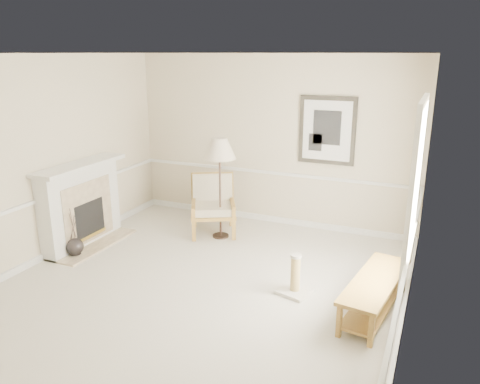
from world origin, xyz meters
name	(u,v)px	position (x,y,z in m)	size (l,w,h in m)	color
ground	(197,289)	(0.00, 0.00, 0.00)	(5.50, 5.50, 0.00)	silver
room	(207,145)	(0.14, 0.08, 1.87)	(5.04, 5.54, 2.92)	beige
fireplace	(82,205)	(-2.34, 0.60, 0.64)	(0.64, 1.64, 1.31)	white
floor_vase	(75,247)	(-2.15, 0.17, 0.14)	(0.26, 0.26, 0.75)	black
armchair	(213,202)	(-0.73, 1.91, 0.52)	(1.00, 1.02, 0.96)	olive
floor_lamp	(220,151)	(-0.49, 1.72, 1.43)	(0.68, 0.68, 1.64)	black
bench	(375,290)	(2.15, 0.32, 0.28)	(0.66, 1.54, 0.43)	olive
scratching_post	(295,281)	(1.18, 0.39, 0.17)	(0.45, 0.45, 0.53)	white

